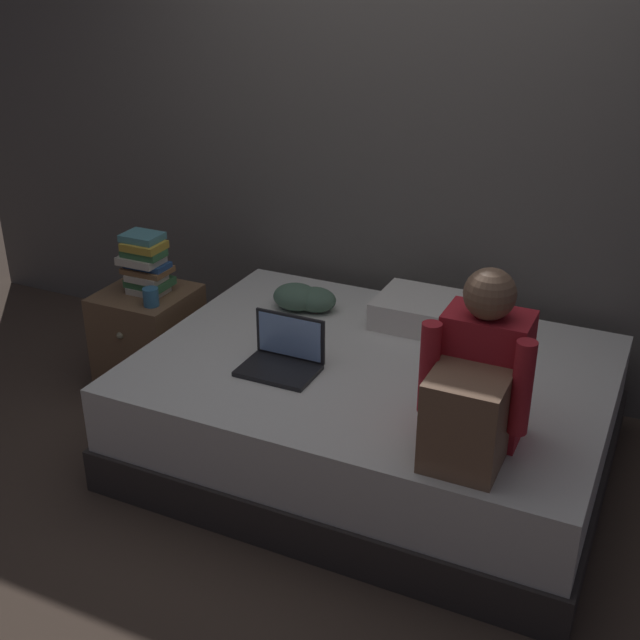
% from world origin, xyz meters
% --- Properties ---
extents(ground_plane, '(8.00, 8.00, 0.00)m').
position_xyz_m(ground_plane, '(0.00, 0.00, 0.00)').
color(ground_plane, '#47382D').
extents(wall_back, '(5.60, 0.10, 2.70)m').
position_xyz_m(wall_back, '(0.00, 1.20, 1.35)').
color(wall_back, '#605B56').
rests_on(wall_back, ground_plane).
extents(bed, '(2.00, 1.50, 0.49)m').
position_xyz_m(bed, '(0.20, 0.30, 0.24)').
color(bed, '#332D2B').
rests_on(bed, ground_plane).
extents(nightstand, '(0.44, 0.46, 0.52)m').
position_xyz_m(nightstand, '(-1.10, 0.44, 0.26)').
color(nightstand, brown).
rests_on(nightstand, ground_plane).
extents(person_sitting, '(0.39, 0.44, 0.66)m').
position_xyz_m(person_sitting, '(0.75, -0.13, 0.74)').
color(person_sitting, '#B21E28').
rests_on(person_sitting, bed).
extents(laptop, '(0.32, 0.23, 0.22)m').
position_xyz_m(laptop, '(-0.13, 0.08, 0.54)').
color(laptop, black).
rests_on(laptop, bed).
extents(pillow, '(0.56, 0.36, 0.13)m').
position_xyz_m(pillow, '(0.33, 0.75, 0.55)').
color(pillow, silver).
rests_on(pillow, bed).
extents(book_stack, '(0.23, 0.19, 0.31)m').
position_xyz_m(book_stack, '(-1.08, 0.44, 0.67)').
color(book_stack, beige).
rests_on(book_stack, nightstand).
extents(mug, '(0.08, 0.08, 0.09)m').
position_xyz_m(mug, '(-0.97, 0.32, 0.57)').
color(mug, teal).
rests_on(mug, nightstand).
extents(clothes_pile, '(0.31, 0.21, 0.13)m').
position_xyz_m(clothes_pile, '(-0.30, 0.66, 0.55)').
color(clothes_pile, '#4C6B56').
rests_on(clothes_pile, bed).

